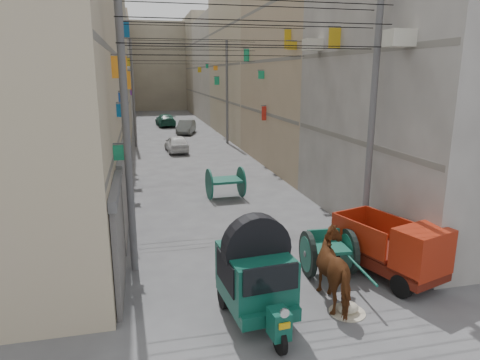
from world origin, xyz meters
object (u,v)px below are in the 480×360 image
object	(u,v)px
distant_car_grey	(186,127)
auto_rickshaw	(256,273)
second_cart	(225,182)
distant_car_green	(165,120)
mini_truck	(398,253)
feed_sack	(347,308)
tonga_cart	(328,252)
distant_car_white	(176,143)
horse	(339,270)

from	to	relation	value
distant_car_grey	auto_rickshaw	bearing A→B (deg)	-78.04
second_cart	distant_car_green	world-z (taller)	second_cart
auto_rickshaw	mini_truck	xyz separation A→B (m)	(4.18, 0.85, -0.29)
feed_sack	distant_car_grey	xyz separation A→B (m)	(-0.31, 31.92, 0.49)
tonga_cart	feed_sack	xyz separation A→B (m)	(-0.40, -1.98, -0.53)
tonga_cart	distant_car_grey	distance (m)	29.94
auto_rickshaw	tonga_cart	bearing A→B (deg)	28.10
auto_rickshaw	feed_sack	xyz separation A→B (m)	(2.16, -0.30, -0.98)
auto_rickshaw	distant_car_white	bearing A→B (deg)	84.39
tonga_cart	feed_sack	bearing A→B (deg)	-97.17
auto_rickshaw	horse	distance (m)	2.16
mini_truck	distant_car_grey	world-z (taller)	mini_truck
distant_car_white	auto_rickshaw	bearing A→B (deg)	85.97
distant_car_white	distant_car_grey	distance (m)	9.64
second_cart	mini_truck	bearing A→B (deg)	-75.42
horse	feed_sack	bearing A→B (deg)	94.86
distant_car_grey	distant_car_green	size ratio (longest dim) A/B	0.85
distant_car_grey	horse	bearing A→B (deg)	-74.17
tonga_cart	second_cart	distance (m)	8.23
horse	distant_car_grey	distance (m)	31.43
tonga_cart	distant_car_grey	bearing A→B (deg)	95.49
tonga_cart	distant_car_grey	xyz separation A→B (m)	(-0.71, 29.93, -0.04)
feed_sack	horse	xyz separation A→B (m)	(-0.02, 0.49, 0.73)
mini_truck	horse	xyz separation A→B (m)	(-2.04, -0.66, 0.04)
second_cart	distant_car_white	xyz separation A→B (m)	(-1.13, 12.33, -0.13)
distant_car_green	distant_car_white	bearing A→B (deg)	85.53
feed_sack	distant_car_white	bearing A→B (deg)	95.19
distant_car_grey	second_cart	bearing A→B (deg)	-76.28
feed_sack	distant_car_white	xyz separation A→B (m)	(-2.04, 22.43, 0.47)
tonga_cart	distant_car_green	xyz separation A→B (m)	(-2.23, 36.44, -0.02)
feed_sack	horse	world-z (taller)	horse
distant_car_green	horse	bearing A→B (deg)	89.00
distant_car_white	distant_car_green	distance (m)	15.99
second_cart	auto_rickshaw	bearing A→B (deg)	-100.80
auto_rickshaw	second_cart	distance (m)	9.89
mini_truck	second_cart	distance (m)	9.42
second_cart	horse	bearing A→B (deg)	-88.27
second_cart	distant_car_white	size ratio (longest dim) A/B	0.46
distant_car_grey	distant_car_green	bearing A→B (deg)	118.45
feed_sack	second_cart	bearing A→B (deg)	95.15
horse	distant_car_white	world-z (taller)	horse
feed_sack	distant_car_green	size ratio (longest dim) A/B	0.12
auto_rickshaw	distant_car_white	distance (m)	22.14
mini_truck	distant_car_grey	size ratio (longest dim) A/B	0.87
distant_car_green	distant_car_grey	bearing A→B (deg)	99.42
horse	distant_car_green	world-z (taller)	horse
tonga_cart	second_cart	size ratio (longest dim) A/B	1.75
mini_truck	distant_car_white	size ratio (longest dim) A/B	0.93
tonga_cart	horse	bearing A→B (deg)	-101.52
mini_truck	second_cart	size ratio (longest dim) A/B	2.01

